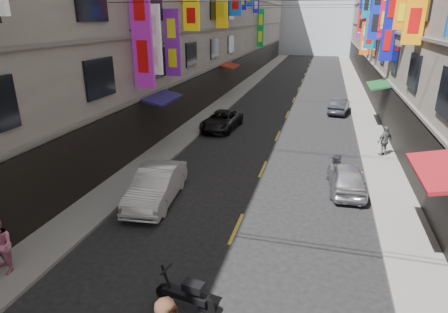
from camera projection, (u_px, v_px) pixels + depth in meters
The scene contains 11 objects.
sidewalk_left at pixel (232, 96), 36.98m from camera, with size 2.00×90.00×0.12m, color slate.
sidewalk_right at pixel (360, 103), 34.08m from camera, with size 2.00×90.00×0.12m, color slate.
street_awnings at pixel (248, 102), 20.32m from camera, with size 13.99×35.20×0.41m.
lane_markings at pixel (291, 106), 32.83m from camera, with size 0.12×80.20×0.01m.
scooter_crossing at pixel (186, 294), 9.90m from camera, with size 1.80×0.58×1.14m.
scooter_far_right at pixel (335, 165), 18.52m from camera, with size 0.66×1.78×1.14m.
car_left_mid at pixel (156, 186), 15.62m from camera, with size 1.54×4.42×1.46m, color silver.
car_left_far at pixel (222, 120), 25.98m from camera, with size 2.06×4.47×1.24m, color black.
car_right_mid at pixel (347, 178), 16.62m from camera, with size 1.50×3.73×1.27m, color silver.
car_right_far at pixel (339, 106), 30.29m from camera, with size 1.29×3.69×1.22m, color #2A2B32.
pedestrian_rfar at pixel (385, 141), 20.54m from camera, with size 0.98×0.56×1.67m, color #565659.
Camera 1 is at (2.66, 6.26, 7.30)m, focal length 30.00 mm.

